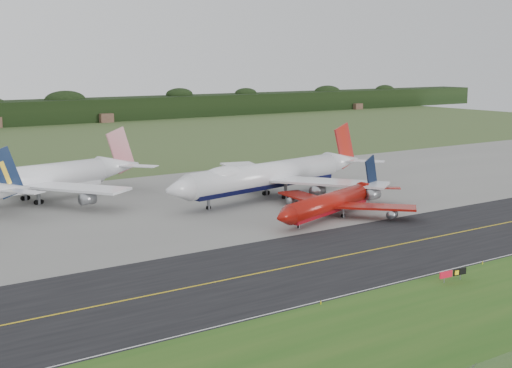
% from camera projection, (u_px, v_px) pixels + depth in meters
% --- Properties ---
extents(ground, '(600.00, 600.00, 0.00)m').
position_uv_depth(ground, '(365.00, 244.00, 128.04)').
color(ground, '#455527').
rests_on(ground, ground).
extents(taxiway, '(400.00, 32.00, 0.02)m').
position_uv_depth(taxiway, '(380.00, 248.00, 124.78)').
color(taxiway, black).
rests_on(taxiway, ground).
extents(apron, '(400.00, 78.00, 0.01)m').
position_uv_depth(apron, '(217.00, 199.00, 169.46)').
color(apron, slate).
rests_on(apron, ground).
extents(taxiway_centreline, '(400.00, 0.40, 0.00)m').
position_uv_depth(taxiway_centreline, '(380.00, 248.00, 124.78)').
color(taxiway_centreline, gold).
rests_on(taxiway_centreline, taxiway).
extents(taxiway_edge_line, '(400.00, 0.25, 0.00)m').
position_uv_depth(taxiway_edge_line, '(450.00, 269.00, 112.19)').
color(taxiway_edge_line, silver).
rests_on(taxiway_edge_line, taxiway).
extents(jet_ba_747, '(64.57, 52.83, 16.29)m').
position_uv_depth(jet_ba_747, '(272.00, 175.00, 169.66)').
color(jet_ba_747, white).
rests_on(jet_ba_747, ground).
extents(jet_red_737, '(40.29, 31.91, 11.20)m').
position_uv_depth(jet_red_737, '(334.00, 202.00, 150.00)').
color(jet_red_737, maroon).
rests_on(jet_red_737, ground).
extents(jet_star_tail, '(60.40, 49.97, 15.96)m').
position_uv_depth(jet_star_tail, '(30.00, 180.00, 164.00)').
color(jet_star_tail, white).
rests_on(jet_star_tail, ground).
extents(taxiway_sign, '(5.26, 0.62, 1.75)m').
position_uv_depth(taxiway_sign, '(453.00, 273.00, 106.12)').
color(taxiway_sign, slate).
rests_on(taxiway_sign, ground).
extents(edge_marker_left, '(0.16, 0.16, 0.50)m').
position_uv_depth(edge_marker_left, '(321.00, 303.00, 96.23)').
color(edge_marker_left, yellow).
rests_on(edge_marker_left, ground).
extents(edge_marker_center, '(0.16, 0.16, 0.50)m').
position_uv_depth(edge_marker_center, '(483.00, 263.00, 115.07)').
color(edge_marker_center, yellow).
rests_on(edge_marker_center, ground).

